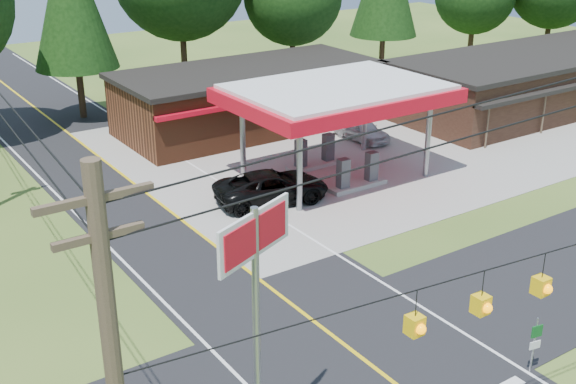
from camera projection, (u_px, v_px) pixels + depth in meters
ground at (360, 357)px, 22.70m from camera, size 120.00×120.00×0.00m
main_highway at (360, 357)px, 22.70m from camera, size 8.00×120.00×0.02m
cross_road at (360, 357)px, 22.70m from camera, size 70.00×7.00×0.02m
lane_center_yellow at (360, 357)px, 22.69m from camera, size 0.15×110.00×0.00m
gas_canopy at (337, 97)px, 35.72m from camera, size 10.60×7.40×4.88m
convenience_store at (250, 97)px, 44.78m from camera, size 16.40×7.55×3.80m
strip_building at (531, 81)px, 48.76m from camera, size 20.40×8.75×3.80m
overhead_beacons at (515, 265)px, 15.24m from camera, size 17.04×2.04×1.03m
treeline_backdrop at (92, 17)px, 38.69m from camera, size 70.27×51.59×13.30m
suv_car at (272, 187)px, 33.99m from camera, size 6.36×6.36×1.51m
sedan_car at (361, 129)px, 42.76m from camera, size 4.04×4.04×1.34m
big_stop_sign at (256, 279)px, 16.56m from camera, size 2.46×1.10×7.09m
route_sign_post at (535, 341)px, 21.55m from camera, size 0.39×0.12×1.92m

